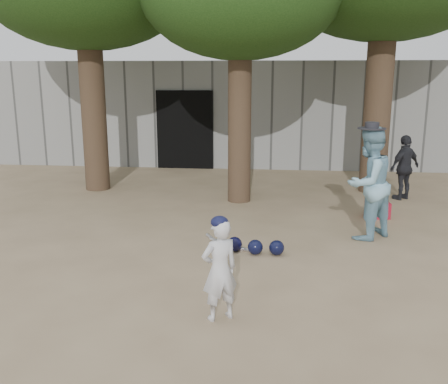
# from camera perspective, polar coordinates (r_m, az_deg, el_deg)

# --- Properties ---
(ground) EXTENTS (70.00, 70.00, 0.00)m
(ground) POSITION_cam_1_polar(r_m,az_deg,el_deg) (6.82, -5.95, -9.63)
(ground) COLOR #937C5E
(ground) RESTS_ON ground
(boy_player) EXTENTS (0.50, 0.45, 1.15)m
(boy_player) POSITION_cam_1_polar(r_m,az_deg,el_deg) (5.49, -0.50, -8.92)
(boy_player) COLOR silver
(boy_player) RESTS_ON ground
(spectator_blue) EXTENTS (1.13, 1.12, 1.84)m
(spectator_blue) POSITION_cam_1_polar(r_m,az_deg,el_deg) (8.41, 16.14, 0.94)
(spectator_blue) COLOR #7EAEC2
(spectator_blue) RESTS_ON ground
(spectator_dark) EXTENTS (0.86, 0.76, 1.39)m
(spectator_dark) POSITION_cam_1_polar(r_m,az_deg,el_deg) (11.36, 19.94, 2.65)
(spectator_dark) COLOR black
(spectator_dark) RESTS_ON ground
(red_bag) EXTENTS (0.45, 0.36, 0.30)m
(red_bag) POSITION_cam_1_polar(r_m,az_deg,el_deg) (9.87, 17.13, -1.94)
(red_bag) COLOR #A8162E
(red_bag) RESTS_ON ground
(back_building) EXTENTS (16.00, 5.24, 3.00)m
(back_building) POSITION_cam_1_polar(r_m,az_deg,el_deg) (16.57, 1.19, 9.40)
(back_building) COLOR gray
(back_building) RESTS_ON ground
(helmet_row) EXTENTS (0.87, 0.33, 0.23)m
(helmet_row) POSITION_cam_1_polar(r_m,az_deg,el_deg) (7.59, 3.60, -6.21)
(helmet_row) COLOR black
(helmet_row) RESTS_ON ground
(bat_pile) EXTENTS (0.88, 0.79, 0.06)m
(bat_pile) POSITION_cam_1_polar(r_m,az_deg,el_deg) (7.94, 0.21, -5.96)
(bat_pile) COLOR silver
(bat_pile) RESTS_ON ground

